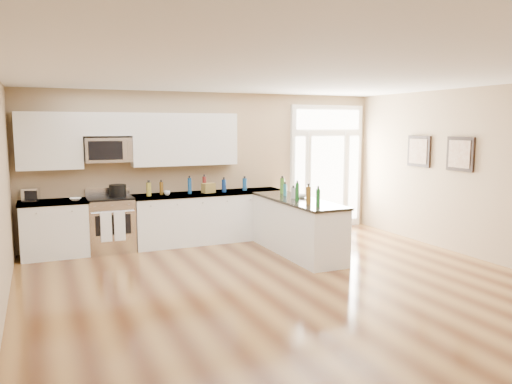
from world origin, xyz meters
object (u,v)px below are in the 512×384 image
Objects in this scene: kitchen_range at (111,224)px; stockpot at (118,190)px; toaster_oven at (31,195)px; peninsula_cabinet at (297,228)px.

kitchen_range is 0.60m from stockpot.
toaster_oven is (-1.38, 0.10, -0.02)m from stockpot.
peninsula_cabinet is 3.23m from kitchen_range.
toaster_oven reaches higher than peninsula_cabinet.
stockpot reaches higher than peninsula_cabinet.
kitchen_range is (-2.89, 1.45, 0.04)m from peninsula_cabinet.
toaster_oven is at bearing 175.82° from stockpot.
kitchen_range is 4.31× the size of toaster_oven.
peninsula_cabinet is 7.90× the size of stockpot.
kitchen_range is at bearing -175.69° from stockpot.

